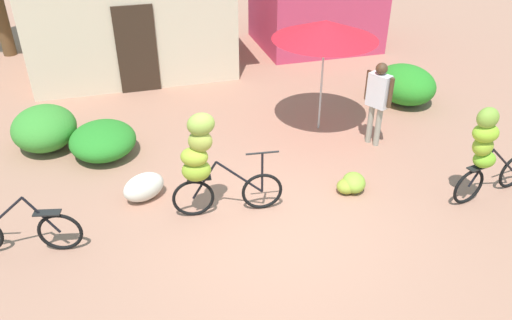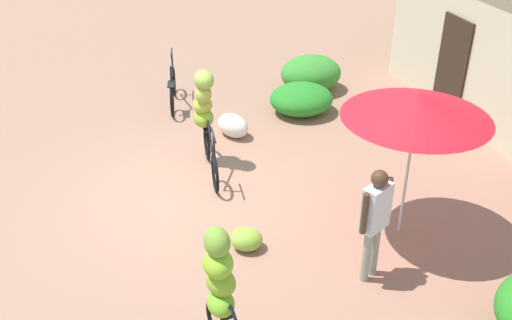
{
  "view_description": "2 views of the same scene",
  "coord_description": "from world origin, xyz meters",
  "px_view_note": "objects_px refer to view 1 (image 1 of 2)",
  "views": [
    {
      "loc": [
        -1.95,
        -5.58,
        4.81
      ],
      "look_at": [
        -0.11,
        0.83,
        0.75
      ],
      "focal_mm": 35.39,
      "sensor_mm": 36.0,
      "label": 1
    },
    {
      "loc": [
        7.79,
        -1.22,
        5.24
      ],
      "look_at": [
        0.87,
        0.96,
        1.03
      ],
      "focal_mm": 41.16,
      "sensor_mm": 36.0,
      "label": 2
    }
  ],
  "objects_px": {
    "building_low": "(128,3)",
    "banana_pile_on_ground": "(352,184)",
    "produce_sack": "(144,187)",
    "person_vendor": "(378,96)",
    "market_umbrella": "(325,30)",
    "bicycle_leftmost": "(19,232)",
    "bicycle_near_pile": "(205,160)",
    "bicycle_center_loaded": "(487,149)"
  },
  "relations": [
    {
      "from": "building_low",
      "to": "banana_pile_on_ground",
      "type": "xyz_separation_m",
      "value": [
        2.97,
        -6.84,
        -1.49
      ]
    },
    {
      "from": "produce_sack",
      "to": "person_vendor",
      "type": "bearing_deg",
      "value": 8.19
    },
    {
      "from": "market_umbrella",
      "to": "banana_pile_on_ground",
      "type": "xyz_separation_m",
      "value": [
        -0.33,
        -2.25,
        -1.89
      ]
    },
    {
      "from": "bicycle_leftmost",
      "to": "bicycle_near_pile",
      "type": "height_order",
      "value": "bicycle_near_pile"
    },
    {
      "from": "bicycle_leftmost",
      "to": "building_low",
      "type": "bearing_deg",
      "value": 73.17
    },
    {
      "from": "bicycle_center_loaded",
      "to": "person_vendor",
      "type": "height_order",
      "value": "bicycle_center_loaded"
    },
    {
      "from": "bicycle_leftmost",
      "to": "market_umbrella",
      "type": "bearing_deg",
      "value": 23.4
    },
    {
      "from": "bicycle_leftmost",
      "to": "bicycle_center_loaded",
      "type": "bearing_deg",
      "value": -5.69
    },
    {
      "from": "market_umbrella",
      "to": "produce_sack",
      "type": "bearing_deg",
      "value": -157.42
    },
    {
      "from": "market_umbrella",
      "to": "bicycle_center_loaded",
      "type": "height_order",
      "value": "market_umbrella"
    },
    {
      "from": "banana_pile_on_ground",
      "to": "person_vendor",
      "type": "distance_m",
      "value": 1.94
    },
    {
      "from": "banana_pile_on_ground",
      "to": "bicycle_near_pile",
      "type": "bearing_deg",
      "value": 179.59
    },
    {
      "from": "bicycle_center_loaded",
      "to": "produce_sack",
      "type": "relative_size",
      "value": 2.39
    },
    {
      "from": "person_vendor",
      "to": "market_umbrella",
      "type": "bearing_deg",
      "value": 130.43
    },
    {
      "from": "person_vendor",
      "to": "building_low",
      "type": "bearing_deg",
      "value": 126.55
    },
    {
      "from": "bicycle_leftmost",
      "to": "produce_sack",
      "type": "height_order",
      "value": "bicycle_leftmost"
    },
    {
      "from": "bicycle_near_pile",
      "to": "person_vendor",
      "type": "xyz_separation_m",
      "value": [
        3.49,
        1.35,
        -0.0
      ]
    },
    {
      "from": "market_umbrella",
      "to": "person_vendor",
      "type": "distance_m",
      "value": 1.55
    },
    {
      "from": "bicycle_near_pile",
      "to": "person_vendor",
      "type": "height_order",
      "value": "bicycle_near_pile"
    },
    {
      "from": "market_umbrella",
      "to": "produce_sack",
      "type": "xyz_separation_m",
      "value": [
        -3.64,
        -1.52,
        -1.81
      ]
    },
    {
      "from": "building_low",
      "to": "bicycle_center_loaded",
      "type": "distance_m",
      "value": 9.01
    },
    {
      "from": "building_low",
      "to": "bicycle_near_pile",
      "type": "xyz_separation_m",
      "value": [
        0.56,
        -6.82,
        -0.63
      ]
    },
    {
      "from": "produce_sack",
      "to": "person_vendor",
      "type": "distance_m",
      "value": 4.51
    },
    {
      "from": "building_low",
      "to": "market_umbrella",
      "type": "height_order",
      "value": "building_low"
    },
    {
      "from": "bicycle_leftmost",
      "to": "person_vendor",
      "type": "distance_m",
      "value": 6.35
    },
    {
      "from": "bicycle_near_pile",
      "to": "produce_sack",
      "type": "bearing_deg",
      "value": 141.47
    },
    {
      "from": "building_low",
      "to": "produce_sack",
      "type": "distance_m",
      "value": 6.27
    },
    {
      "from": "produce_sack",
      "to": "banana_pile_on_ground",
      "type": "bearing_deg",
      "value": -12.54
    },
    {
      "from": "banana_pile_on_ground",
      "to": "produce_sack",
      "type": "xyz_separation_m",
      "value": [
        -3.31,
        0.74,
        0.08
      ]
    },
    {
      "from": "bicycle_leftmost",
      "to": "person_vendor",
      "type": "bearing_deg",
      "value": 13.3
    },
    {
      "from": "building_low",
      "to": "produce_sack",
      "type": "xyz_separation_m",
      "value": [
        -0.34,
        -6.1,
        -1.41
      ]
    },
    {
      "from": "banana_pile_on_ground",
      "to": "person_vendor",
      "type": "xyz_separation_m",
      "value": [
        1.08,
        1.37,
        0.85
      ]
    },
    {
      "from": "bicycle_leftmost",
      "to": "banana_pile_on_ground",
      "type": "xyz_separation_m",
      "value": [
        5.07,
        0.08,
        -0.2
      ]
    },
    {
      "from": "banana_pile_on_ground",
      "to": "bicycle_center_loaded",
      "type": "bearing_deg",
      "value": -23.02
    },
    {
      "from": "market_umbrella",
      "to": "bicycle_center_loaded",
      "type": "distance_m",
      "value": 3.53
    },
    {
      "from": "market_umbrella",
      "to": "bicycle_near_pile",
      "type": "xyz_separation_m",
      "value": [
        -2.74,
        -2.23,
        -1.03
      ]
    },
    {
      "from": "building_low",
      "to": "bicycle_center_loaded",
      "type": "height_order",
      "value": "building_low"
    },
    {
      "from": "market_umbrella",
      "to": "bicycle_leftmost",
      "type": "xyz_separation_m",
      "value": [
        -5.4,
        -2.34,
        -1.69
      ]
    },
    {
      "from": "bicycle_center_loaded",
      "to": "banana_pile_on_ground",
      "type": "distance_m",
      "value": 2.13
    },
    {
      "from": "market_umbrella",
      "to": "banana_pile_on_ground",
      "type": "height_order",
      "value": "market_umbrella"
    },
    {
      "from": "bicycle_leftmost",
      "to": "person_vendor",
      "type": "xyz_separation_m",
      "value": [
        6.15,
        1.45,
        0.65
      ]
    },
    {
      "from": "banana_pile_on_ground",
      "to": "building_low",
      "type": "bearing_deg",
      "value": 113.49
    }
  ]
}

